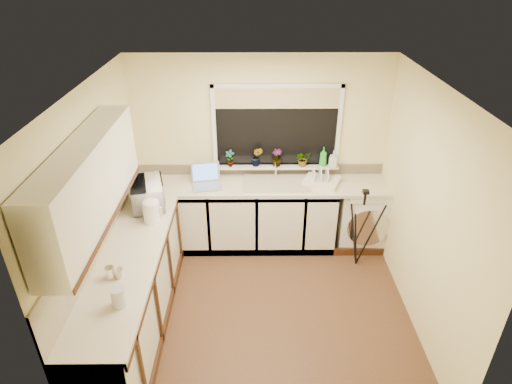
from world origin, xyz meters
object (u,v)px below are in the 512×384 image
object	(u,v)px
kettle	(152,212)
soap_bottle_clear	(333,159)
glass_jug	(118,297)
dish_rack	(321,182)
cup_left	(119,273)
steel_jar	(110,273)
microwave	(148,194)
tripod	(361,229)
plant_a	(230,158)
laptop	(206,180)
washing_machine	(362,213)
plant_c	(277,158)
cup_back	(337,179)
plant_d	(303,159)
soap_bottle_green	(323,157)
plant_b	(257,157)

from	to	relation	value
kettle	soap_bottle_clear	bearing A→B (deg)	26.22
kettle	glass_jug	bearing A→B (deg)	-90.74
dish_rack	cup_left	xyz separation A→B (m)	(-2.06, -1.77, 0.01)
steel_jar	microwave	distance (m)	1.28
tripod	steel_jar	distance (m)	2.93
plant_a	laptop	bearing A→B (deg)	-144.11
plant_a	washing_machine	bearing A→B (deg)	-5.69
plant_c	cup_left	world-z (taller)	plant_c
dish_rack	cup_back	distance (m)	0.20
laptop	steel_jar	world-z (taller)	laptop
laptop	glass_jug	distance (m)	2.17
dish_rack	plant_d	xyz separation A→B (m)	(-0.22, 0.21, 0.22)
tripod	glass_jug	size ratio (longest dim) A/B	6.11
laptop	cup_left	xyz separation A→B (m)	(-0.62, -1.76, -0.02)
plant_d	soap_bottle_clear	xyz separation A→B (m)	(0.38, -0.02, 0.01)
soap_bottle_clear	cup_back	bearing A→B (deg)	-78.35
dish_rack	soap_bottle_green	bearing A→B (deg)	104.00
plant_a	plant_c	distance (m)	0.60
washing_machine	laptop	bearing A→B (deg)	-176.04
glass_jug	plant_a	world-z (taller)	plant_a
kettle	microwave	world-z (taller)	microwave
washing_machine	glass_jug	bearing A→B (deg)	-136.97
tripod	plant_c	distance (m)	1.36
laptop	microwave	world-z (taller)	microwave
steel_jar	cup_back	size ratio (longest dim) A/B	1.00
washing_machine	tripod	bearing A→B (deg)	-103.01
kettle	cup_back	world-z (taller)	kettle
washing_machine	microwave	world-z (taller)	microwave
plant_c	plant_d	distance (m)	0.34
tripod	soap_bottle_clear	bearing A→B (deg)	117.56
plant_a	soap_bottle_green	bearing A→B (deg)	1.04
plant_c	kettle	bearing A→B (deg)	-142.52
tripod	kettle	bearing A→B (deg)	-166.28
dish_rack	cup_left	distance (m)	2.72
glass_jug	plant_c	size ratio (longest dim) A/B	0.77
dish_rack	soap_bottle_clear	distance (m)	0.34
laptop	steel_jar	xyz separation A→B (m)	(-0.70, -1.76, -0.01)
kettle	soap_bottle_green	distance (m)	2.27
plant_d	soap_bottle_green	bearing A→B (deg)	3.18
laptop	cup_back	xyz separation A→B (m)	(1.64, 0.04, -0.03)
cup_back	laptop	bearing A→B (deg)	-178.69
plant_b	plant_a	bearing A→B (deg)	-177.97
plant_b	cup_back	bearing A→B (deg)	-10.40
kettle	soap_bottle_clear	distance (m)	2.36
plant_d	soap_bottle_clear	distance (m)	0.39
glass_jug	plant_d	xyz separation A→B (m)	(1.75, 2.33, 0.16)
kettle	plant_b	size ratio (longest dim) A/B	0.90
plant_a	microwave	bearing A→B (deg)	-142.40
dish_rack	microwave	xyz separation A→B (m)	(-2.06, -0.50, 0.11)
soap_bottle_clear	cup_back	size ratio (longest dim) A/B	1.89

